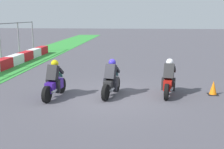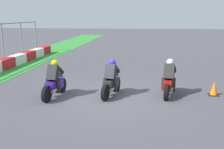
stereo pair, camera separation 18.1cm
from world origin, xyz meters
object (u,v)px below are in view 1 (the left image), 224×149
rider_lane_b (111,81)px  rider_lane_a (169,80)px  traffic_cone (213,88)px  rider_lane_c (54,82)px

rider_lane_b → rider_lane_a: bearing=-69.6°
rider_lane_a → traffic_cone: bearing=-70.7°
rider_lane_a → rider_lane_b: bearing=109.7°
rider_lane_a → rider_lane_b: size_ratio=1.00×
rider_lane_a → rider_lane_c: (-0.78, 4.56, 0.00)m
rider_lane_a → rider_lane_b: 2.35m
rider_lane_a → rider_lane_c: size_ratio=0.99×
rider_lane_b → rider_lane_c: size_ratio=0.99×
rider_lane_a → rider_lane_c: bearing=111.4°
rider_lane_c → traffic_cone: (1.02, -6.41, -0.35)m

